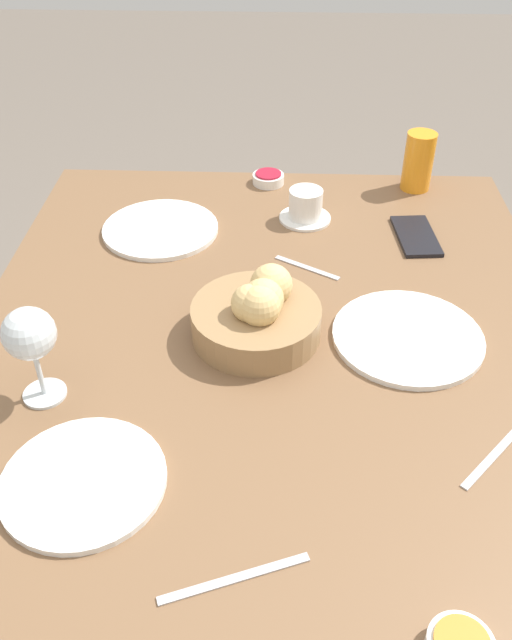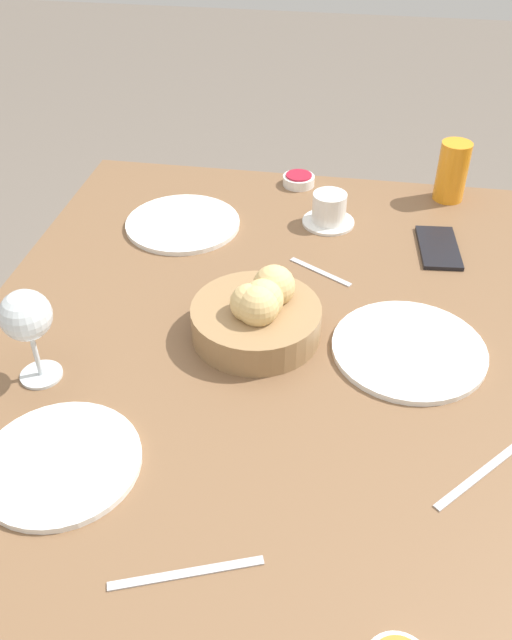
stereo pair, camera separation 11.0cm
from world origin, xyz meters
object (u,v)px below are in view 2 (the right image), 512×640
(bread_basket, at_px, (258,314))
(plate_near_right, at_px, (60,462))
(coffee_cup, at_px, (329,210))
(plate_near_left, at_px, (183,224))
(fork_silver, at_px, (187,573))
(wine_glass, at_px, (26,319))
(cell_phone, at_px, (439,247))
(plate_far_center, at_px, (409,349))
(knife_silver, at_px, (481,473))
(juice_glass, at_px, (452,171))
(spoon_coffee, at_px, (320,272))
(jam_bowl_berry, at_px, (299,180))

(bread_basket, xyz_separation_m, plate_near_right, (0.31, -0.21, -0.04))
(plate_near_right, relative_size, coffee_cup, 2.01)
(bread_basket, xyz_separation_m, plate_near_left, (-0.32, -0.21, -0.04))
(fork_silver, bearing_deg, bread_basket, 178.64)
(plate_near_right, height_order, wine_glass, wine_glass)
(plate_near_right, xyz_separation_m, cell_phone, (-0.63, 0.52, -0.00))
(plate_far_center, relative_size, fork_silver, 1.42)
(plate_far_center, height_order, wine_glass, wine_glass)
(plate_near_left, height_order, knife_silver, plate_near_left)
(juice_glass, xyz_separation_m, wine_glass, (0.69, -0.64, 0.05))
(knife_silver, distance_m, cell_phone, 0.55)
(juice_glass, bearing_deg, bread_basket, -32.02)
(wine_glass, bearing_deg, coffee_cup, 143.54)
(plate_near_left, bearing_deg, cell_phone, 89.39)
(plate_near_left, height_order, plate_near_right, same)
(plate_near_left, bearing_deg, fork_silver, 14.66)
(plate_near_left, xyz_separation_m, cell_phone, (0.01, 0.51, -0.00))
(juice_glass, bearing_deg, wine_glass, -43.19)
(bread_basket, xyz_separation_m, cell_phone, (-0.32, 0.30, -0.04))
(wine_glass, xyz_separation_m, cell_phone, (-0.47, 0.62, -0.11))
(plate_far_center, xyz_separation_m, cell_phone, (-0.32, 0.06, -0.00))
(bread_basket, bearing_deg, knife_silver, 54.97)
(coffee_cup, height_order, knife_silver, coffee_cup)
(juice_glass, xyz_separation_m, fork_silver, (0.97, -0.34, -0.06))
(plate_far_center, distance_m, cell_phone, 0.33)
(plate_near_right, distance_m, knife_silver, 0.56)
(bread_basket, xyz_separation_m, coffee_cup, (-0.38, 0.08, -0.01))
(bread_basket, distance_m, fork_silver, 0.44)
(bread_basket, height_order, knife_silver, bread_basket)
(cell_phone, bearing_deg, plate_near_right, -39.53)
(plate_near_left, distance_m, juice_glass, 0.58)
(juice_glass, relative_size, fork_silver, 0.74)
(wine_glass, distance_m, fork_silver, 0.43)
(coffee_cup, xyz_separation_m, cell_phone, (0.06, 0.22, -0.03))
(plate_near_left, xyz_separation_m, wine_glass, (0.48, -0.10, 0.11))
(plate_far_center, relative_size, coffee_cup, 2.29)
(spoon_coffee, bearing_deg, coffee_cup, -179.82)
(spoon_coffee, height_order, cell_phone, cell_phone)
(coffee_cup, relative_size, fork_silver, 0.62)
(plate_near_left, relative_size, coffee_cup, 2.18)
(juice_glass, height_order, wine_glass, wine_glass)
(wine_glass, bearing_deg, plate_near_left, 168.00)
(bread_basket, height_order, plate_near_left, bread_basket)
(plate_near_right, xyz_separation_m, spoon_coffee, (-0.51, 0.30, -0.00))
(fork_silver, bearing_deg, cell_phone, 157.38)
(spoon_coffee, bearing_deg, fork_silver, -8.47)
(jam_bowl_berry, distance_m, fork_silver, 0.98)
(fork_silver, distance_m, knife_silver, 0.40)
(spoon_coffee, bearing_deg, plate_near_right, -30.34)
(bread_basket, bearing_deg, wine_glass, -63.73)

